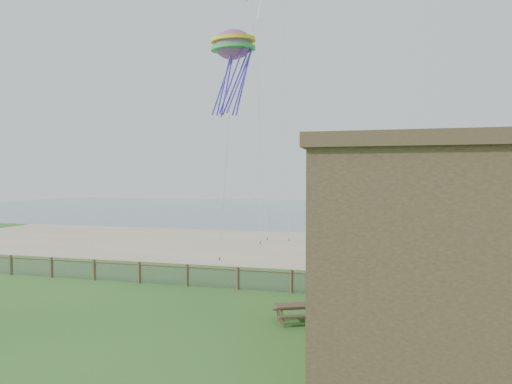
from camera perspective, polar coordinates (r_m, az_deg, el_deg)
ground at (r=20.26m, az=-7.42°, el=-15.99°), size 160.00×160.00×0.00m
sand_beach at (r=40.99m, az=4.23°, el=-6.77°), size 72.00×20.00×0.02m
ocean at (r=84.41m, az=9.58°, el=-2.27°), size 160.00×68.00×0.02m
chainlink_fence at (r=25.58m, az=-2.30°, el=-10.88°), size 36.20×0.20×1.25m
motel_deck at (r=24.33m, az=28.47°, el=-12.52°), size 15.00×2.00×0.50m
picnic_table at (r=20.27m, az=5.18°, el=-14.77°), size 2.34×2.10×0.81m
octopus_kite at (r=30.94m, az=-2.88°, el=15.10°), size 3.06×2.20×6.19m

